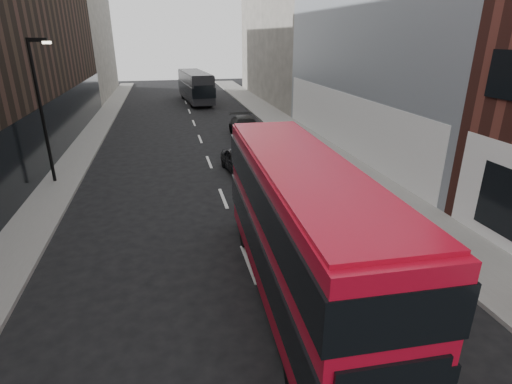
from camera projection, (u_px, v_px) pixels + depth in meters
sidewalk_right at (300, 136)px, 30.49m from camera, size 3.00×80.00×0.15m
sidewalk_left at (84, 148)px, 27.32m from camera, size 2.00×80.00×0.15m
building_victorian at (282, 12)px, 45.03m from camera, size 6.50×24.00×21.00m
building_left_mid at (29, 39)px, 28.62m from camera, size 5.00×24.00×14.00m
building_left_far at (83, 42)px, 48.77m from camera, size 5.00×20.00×13.00m
street_lamp at (42, 103)px, 19.42m from camera, size 1.06×0.22×7.00m
red_bus at (300, 225)px, 11.03m from camera, size 2.83×10.53×4.22m
grey_bus at (195, 86)px, 45.66m from camera, size 3.43×10.74×3.42m
car_a at (239, 161)px, 22.49m from camera, size 1.88×3.87×1.27m
car_b at (268, 138)px, 27.23m from camera, size 1.46×4.14×1.36m
car_c at (246, 128)px, 30.12m from camera, size 2.29×5.27×1.51m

